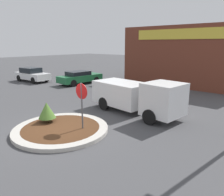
# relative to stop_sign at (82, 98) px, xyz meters

# --- Properties ---
(ground_plane) EXTENTS (120.00, 120.00, 0.00)m
(ground_plane) POSITION_rel_stop_sign_xyz_m (-0.88, -0.59, -1.63)
(ground_plane) COLOR #474749
(traffic_island) EXTENTS (4.48, 4.48, 0.18)m
(traffic_island) POSITION_rel_stop_sign_xyz_m (-0.88, -0.59, -1.54)
(traffic_island) COLOR #BCB7AD
(traffic_island) RESTS_ON ground_plane
(stop_sign) EXTENTS (0.73, 0.07, 2.34)m
(stop_sign) POSITION_rel_stop_sign_xyz_m (0.00, 0.00, 0.00)
(stop_sign) COLOR #4C4C51
(stop_sign) RESTS_ON ground_plane
(island_shrub) EXTENTS (0.86, 0.86, 1.03)m
(island_shrub) POSITION_rel_stop_sign_xyz_m (-2.02, -0.56, -0.83)
(island_shrub) COLOR brown
(island_shrub) RESTS_ON traffic_island
(utility_truck) EXTENTS (5.93, 2.63, 2.07)m
(utility_truck) POSITION_rel_stop_sign_xyz_m (0.33, 3.98, -0.54)
(utility_truck) COLOR white
(utility_truck) RESTS_ON ground_plane
(storefront_building) EXTENTS (11.79, 6.07, 5.70)m
(storefront_building) POSITION_rel_stop_sign_xyz_m (-1.19, 15.76, 1.22)
(storefront_building) COLOR brown
(storefront_building) RESTS_ON ground_plane
(parked_sedan_white) EXTENTS (4.41, 2.01, 1.52)m
(parked_sedan_white) POSITION_rel_stop_sign_xyz_m (-14.78, 6.13, -0.87)
(parked_sedan_white) COLOR silver
(parked_sedan_white) RESTS_ON ground_plane
(parked_sedan_green) EXTENTS (2.16, 4.79, 1.33)m
(parked_sedan_green) POSITION_rel_stop_sign_xyz_m (-9.60, 8.46, -0.93)
(parked_sedan_green) COLOR #1E6638
(parked_sedan_green) RESTS_ON ground_plane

